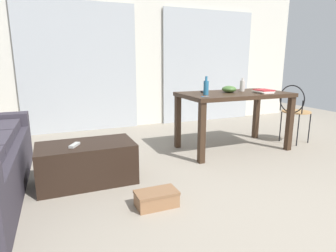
# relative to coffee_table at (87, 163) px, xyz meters

# --- Properties ---
(ground_plane) EXTENTS (8.85, 8.85, 0.00)m
(ground_plane) POSITION_rel_coffee_table_xyz_m (1.42, 0.05, -0.20)
(ground_plane) COLOR gray
(wall_back) EXTENTS (6.29, 0.10, 2.51)m
(wall_back) POSITION_rel_coffee_table_xyz_m (1.42, 2.30, 1.06)
(wall_back) COLOR silver
(wall_back) RESTS_ON ground
(curtains) EXTENTS (4.30, 0.03, 2.10)m
(curtains) POSITION_rel_coffee_table_xyz_m (1.42, 2.21, 0.85)
(curtains) COLOR #B2B7BC
(curtains) RESTS_ON ground
(coffee_table) EXTENTS (0.91, 0.50, 0.39)m
(coffee_table) POSITION_rel_coffee_table_xyz_m (0.00, 0.00, 0.00)
(coffee_table) COLOR black
(coffee_table) RESTS_ON ground
(craft_table) EXTENTS (1.42, 0.77, 0.76)m
(craft_table) POSITION_rel_coffee_table_xyz_m (1.96, 0.38, 0.46)
(craft_table) COLOR #382619
(craft_table) RESTS_ON ground
(wire_chair) EXTENTS (0.40, 0.42, 0.84)m
(wire_chair) POSITION_rel_coffee_table_xyz_m (2.92, 0.28, 0.33)
(wire_chair) COLOR #B7844C
(wire_chair) RESTS_ON ground
(bottle_near) EXTENTS (0.06, 0.06, 0.22)m
(bottle_near) POSITION_rel_coffee_table_xyz_m (1.48, 0.30, 0.66)
(bottle_near) COLOR teal
(bottle_near) RESTS_ON craft_table
(bottle_far) EXTENTS (0.07, 0.07, 0.18)m
(bottle_far) POSITION_rel_coffee_table_xyz_m (2.15, 0.47, 0.64)
(bottle_far) COLOR beige
(bottle_far) RESTS_ON craft_table
(bowl) EXTENTS (0.19, 0.19, 0.09)m
(bowl) POSITION_rel_coffee_table_xyz_m (1.90, 0.42, 0.61)
(bowl) COLOR #477033
(bowl) RESTS_ON craft_table
(book_stack) EXTENTS (0.22, 0.24, 0.04)m
(book_stack) POSITION_rel_coffee_table_xyz_m (2.28, 0.20, 0.59)
(book_stack) COLOR silver
(book_stack) RESTS_ON craft_table
(tv_remote_on_table) EXTENTS (0.09, 0.19, 0.02)m
(tv_remote_on_table) POSITION_rel_coffee_table_xyz_m (1.57, 0.51, 0.58)
(tv_remote_on_table) COLOR black
(tv_remote_on_table) RESTS_ON craft_table
(scissors) EXTENTS (0.10, 0.05, 0.00)m
(scissors) POSITION_rel_coffee_table_xyz_m (1.38, 0.16, 0.57)
(scissors) COLOR #9EA0A5
(scissors) RESTS_ON craft_table
(tv_remote_primary) EXTENTS (0.11, 0.15, 0.02)m
(tv_remote_primary) POSITION_rel_coffee_table_xyz_m (-0.11, -0.05, 0.21)
(tv_remote_primary) COLOR #B7B7B2
(tv_remote_primary) RESTS_ON coffee_table
(shoebox) EXTENTS (0.35, 0.20, 0.13)m
(shoebox) POSITION_rel_coffee_table_xyz_m (0.46, -0.72, -0.13)
(shoebox) COLOR #996B47
(shoebox) RESTS_ON ground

